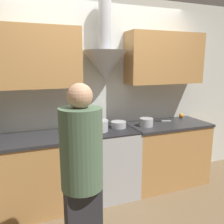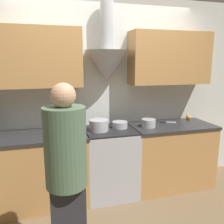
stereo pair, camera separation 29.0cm
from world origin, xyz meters
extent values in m
plane|color=brown|center=(0.00, 0.00, 0.00)|extent=(12.00, 12.00, 0.00)
cube|color=silver|center=(0.00, 0.66, 1.30)|extent=(8.40, 0.06, 2.60)
cone|color=#A8AAAF|center=(0.00, 0.47, 1.70)|extent=(0.56, 0.56, 0.38)
cylinder|color=#A8AAAF|center=(0.00, 0.47, 2.22)|extent=(0.16, 0.16, 0.66)
cube|color=#B27F47|center=(-1.09, 0.48, 1.80)|extent=(1.51, 0.32, 0.70)
cube|color=#B27F47|center=(0.89, 0.48, 1.80)|extent=(1.13, 0.32, 0.70)
cube|color=#B27F47|center=(-1.09, 0.33, 0.43)|extent=(1.51, 0.60, 0.86)
cube|color=#28282B|center=(-1.09, 0.33, 0.88)|extent=(1.54, 0.62, 0.03)
cube|color=#B27F47|center=(0.89, 0.33, 0.43)|extent=(1.13, 0.60, 0.86)
cube|color=#28282B|center=(0.89, 0.33, 0.88)|extent=(1.15, 0.62, 0.03)
cube|color=#A8AAAF|center=(0.00, 0.33, 0.44)|extent=(0.66, 0.60, 0.88)
cube|color=black|center=(0.00, 0.03, 0.40)|extent=(0.46, 0.01, 0.39)
cube|color=black|center=(0.00, 0.33, 0.89)|extent=(0.66, 0.60, 0.02)
cube|color=#A8AAAF|center=(0.00, 0.60, 0.83)|extent=(0.66, 0.06, 0.10)
cylinder|color=#A8AAAF|center=(-0.15, 0.32, 0.97)|extent=(0.24, 0.24, 0.14)
cylinder|color=#A8AAAF|center=(0.15, 0.37, 0.94)|extent=(0.20, 0.20, 0.08)
sphere|color=orange|center=(1.29, 0.54, 0.93)|extent=(0.07, 0.07, 0.07)
cylinder|color=#A8AAAF|center=(0.53, 0.30, 0.95)|extent=(0.18, 0.18, 0.11)
cube|color=silver|center=(0.94, 0.44, 0.90)|extent=(0.15, 0.08, 0.01)
cube|color=black|center=(0.83, 0.47, 0.90)|extent=(0.09, 0.05, 0.01)
cylinder|color=#4C664C|center=(-0.65, -0.82, 1.13)|extent=(0.31, 0.31, 0.61)
sphere|color=tan|center=(-0.65, -0.82, 1.51)|extent=(0.18, 0.18, 0.18)
camera|label=1|loc=(-1.04, -2.42, 1.74)|focal=38.00mm
camera|label=2|loc=(-0.77, -2.51, 1.74)|focal=38.00mm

